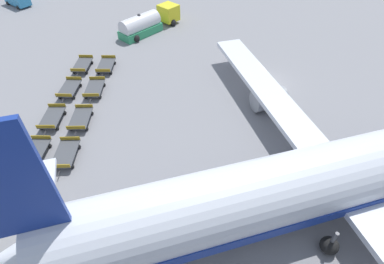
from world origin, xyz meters
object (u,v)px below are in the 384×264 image
(fuel_tanker_primary, at_px, (147,23))
(baggage_dolly_row_near_col_b, at_px, (70,89))
(baggage_dolly_row_near_col_c, at_px, (52,118))
(baggage_dolly_row_near_col_d, at_px, (35,153))
(baggage_dolly_row_mid_a_col_a, at_px, (106,65))
(airplane, at_px, (359,170))
(baggage_dolly_row_near_col_a, at_px, (82,65))
(baggage_dolly_row_mid_a_col_d, at_px, (66,154))
(baggage_dolly_row_mid_a_col_c, at_px, (81,119))
(baggage_dolly_row_mid_a_col_b, at_px, (95,88))

(fuel_tanker_primary, bearing_deg, baggage_dolly_row_near_col_b, -33.39)
(baggage_dolly_row_near_col_c, distance_m, baggage_dolly_row_near_col_d, 4.32)
(baggage_dolly_row_mid_a_col_a, bearing_deg, airplane, 41.17)
(baggage_dolly_row_mid_a_col_a, bearing_deg, fuel_tanker_primary, 150.31)
(fuel_tanker_primary, height_order, baggage_dolly_row_near_col_a, fuel_tanker_primary)
(baggage_dolly_row_near_col_c, height_order, baggage_dolly_row_mid_a_col_a, same)
(baggage_dolly_row_near_col_a, relative_size, baggage_dolly_row_mid_a_col_d, 1.00)
(baggage_dolly_row_mid_a_col_c, bearing_deg, baggage_dolly_row_near_col_b, -161.67)
(baggage_dolly_row_near_col_c, bearing_deg, baggage_dolly_row_mid_a_col_a, 152.86)
(airplane, relative_size, baggage_dolly_row_near_col_d, 11.76)
(baggage_dolly_row_mid_a_col_a, bearing_deg, baggage_dolly_row_mid_a_col_d, -10.60)
(baggage_dolly_row_mid_a_col_b, relative_size, baggage_dolly_row_mid_a_col_d, 1.00)
(baggage_dolly_row_near_col_a, height_order, baggage_dolly_row_mid_a_col_b, same)
(baggage_dolly_row_near_col_d, relative_size, baggage_dolly_row_mid_a_col_c, 1.00)
(fuel_tanker_primary, relative_size, baggage_dolly_row_mid_a_col_d, 2.28)
(baggage_dolly_row_near_col_a, relative_size, baggage_dolly_row_mid_a_col_c, 1.00)
(baggage_dolly_row_mid_a_col_a, height_order, baggage_dolly_row_mid_a_col_b, same)
(baggage_dolly_row_mid_a_col_a, xyz_separation_m, baggage_dolly_row_mid_a_col_c, (9.08, -1.81, 0.00))
(baggage_dolly_row_near_col_d, distance_m, baggage_dolly_row_mid_a_col_c, 4.94)
(baggage_dolly_row_near_col_d, distance_m, baggage_dolly_row_mid_a_col_b, 9.34)
(fuel_tanker_primary, distance_m, baggage_dolly_row_near_col_b, 15.66)
(airplane, bearing_deg, baggage_dolly_row_near_col_d, -108.26)
(airplane, distance_m, baggage_dolly_row_mid_a_col_c, 22.78)
(baggage_dolly_row_mid_a_col_a, bearing_deg, baggage_dolly_row_near_col_a, -100.82)
(fuel_tanker_primary, height_order, baggage_dolly_row_near_col_b, fuel_tanker_primary)
(fuel_tanker_primary, height_order, baggage_dolly_row_mid_a_col_b, fuel_tanker_primary)
(airplane, relative_size, baggage_dolly_row_near_col_b, 11.75)
(baggage_dolly_row_near_col_b, height_order, baggage_dolly_row_mid_a_col_d, same)
(baggage_dolly_row_mid_a_col_a, relative_size, baggage_dolly_row_mid_a_col_c, 1.00)
(baggage_dolly_row_near_col_d, height_order, baggage_dolly_row_mid_a_col_c, same)
(baggage_dolly_row_near_col_d, distance_m, baggage_dolly_row_mid_a_col_a, 13.78)
(baggage_dolly_row_mid_a_col_d, bearing_deg, baggage_dolly_row_near_col_d, -102.16)
(baggage_dolly_row_mid_a_col_c, relative_size, baggage_dolly_row_mid_a_col_d, 1.00)
(baggage_dolly_row_near_col_a, relative_size, baggage_dolly_row_mid_a_col_b, 1.00)
(fuel_tanker_primary, distance_m, baggage_dolly_row_mid_a_col_a, 10.40)
(fuel_tanker_primary, bearing_deg, airplane, 23.34)
(airplane, distance_m, baggage_dolly_row_near_col_a, 29.35)
(baggage_dolly_row_mid_a_col_d, bearing_deg, baggage_dolly_row_near_col_a, -179.34)
(airplane, relative_size, baggage_dolly_row_mid_a_col_b, 11.79)
(airplane, distance_m, baggage_dolly_row_mid_a_col_a, 27.17)
(baggage_dolly_row_near_col_a, bearing_deg, baggage_dolly_row_near_col_d, -9.93)
(baggage_dolly_row_mid_a_col_c, bearing_deg, fuel_tanker_primary, 158.99)
(baggage_dolly_row_near_col_b, xyz_separation_m, baggage_dolly_row_near_col_d, (8.79, -1.53, 0.00))
(fuel_tanker_primary, height_order, baggage_dolly_row_near_col_d, fuel_tanker_primary)
(baggage_dolly_row_near_col_d, distance_m, baggage_dolly_row_mid_a_col_d, 2.55)
(baggage_dolly_row_near_col_d, relative_size, baggage_dolly_row_mid_a_col_b, 1.00)
(baggage_dolly_row_near_col_a, bearing_deg, baggage_dolly_row_mid_a_col_c, 5.09)
(baggage_dolly_row_mid_a_col_c, bearing_deg, baggage_dolly_row_mid_a_col_b, 169.40)
(fuel_tanker_primary, relative_size, baggage_dolly_row_near_col_c, 2.28)
(baggage_dolly_row_near_col_c, bearing_deg, baggage_dolly_row_mid_a_col_d, 21.37)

